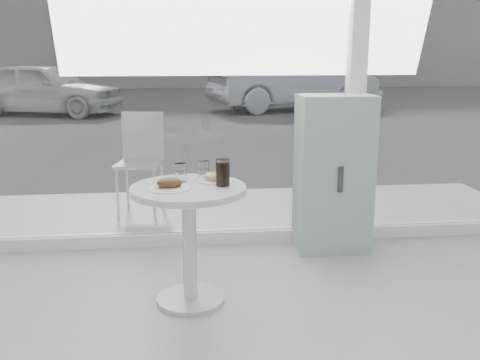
{
  "coord_description": "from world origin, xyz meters",
  "views": [
    {
      "loc": [
        -0.53,
        -1.31,
        1.57
      ],
      "look_at": [
        -0.2,
        1.7,
        0.85
      ],
      "focal_mm": 40.0,
      "sensor_mm": 36.0,
      "label": 1
    }
  ],
  "objects": [
    {
      "name": "storefront",
      "position": [
        0.07,
        3.0,
        1.71
      ],
      "size": [
        5.0,
        0.14,
        3.0
      ],
      "color": "white",
      "rests_on": "ground"
    },
    {
      "name": "main_table",
      "position": [
        -0.5,
        1.9,
        0.55
      ],
      "size": [
        0.72,
        0.72,
        0.77
      ],
      "color": "silver",
      "rests_on": "ground"
    },
    {
      "name": "patio_deck",
      "position": [
        0.0,
        3.8,
        0.03
      ],
      "size": [
        5.6,
        1.6,
        0.05
      ],
      "primitive_type": "cube",
      "color": "beige",
      "rests_on": "ground"
    },
    {
      "name": "street",
      "position": [
        0.0,
        16.0,
        -0.0
      ],
      "size": [
        40.0,
        24.0,
        0.0
      ],
      "primitive_type": "cube",
      "color": "#3B3B3B",
      "rests_on": "ground"
    },
    {
      "name": "far_building",
      "position": [
        0.0,
        25.0,
        4.0
      ],
      "size": [
        40.0,
        2.0,
        8.0
      ],
      "primitive_type": "cube",
      "color": "gray",
      "rests_on": "ground"
    },
    {
      "name": "mint_cabinet",
      "position": [
        0.67,
        2.77,
        0.63
      ],
      "size": [
        0.58,
        0.41,
        1.26
      ],
      "rotation": [
        0.0,
        0.0,
        -0.01
      ],
      "color": "#8BB29D",
      "rests_on": "ground"
    },
    {
      "name": "patio_chair",
      "position": [
        -0.93,
        3.9,
        0.6
      ],
      "size": [
        0.48,
        0.48,
        0.96
      ],
      "rotation": [
        0.0,
        0.0,
        -0.17
      ],
      "color": "silver",
      "rests_on": "patio_deck"
    },
    {
      "name": "car_white",
      "position": [
        -4.04,
        13.21,
        0.68
      ],
      "size": [
        4.29,
        2.75,
        1.36
      ],
      "primitive_type": "imported",
      "rotation": [
        0.0,
        0.0,
        1.26
      ],
      "color": "silver",
      "rests_on": "street"
    },
    {
      "name": "car_silver",
      "position": [
        2.65,
        13.63,
        0.79
      ],
      "size": [
        5.04,
        2.78,
        1.57
      ],
      "primitive_type": "imported",
      "rotation": [
        0.0,
        0.0,
        1.82
      ],
      "color": "#A1A3A8",
      "rests_on": "street"
    },
    {
      "name": "plate_fritter",
      "position": [
        -0.61,
        1.84,
        0.8
      ],
      "size": [
        0.26,
        0.26,
        0.07
      ],
      "color": "white",
      "rests_on": "main_table"
    },
    {
      "name": "plate_donut",
      "position": [
        -0.32,
        2.01,
        0.79
      ],
      "size": [
        0.23,
        0.23,
        0.06
      ],
      "color": "white",
      "rests_on": "main_table"
    },
    {
      "name": "water_tumbler_a",
      "position": [
        -0.54,
        2.04,
        0.82
      ],
      "size": [
        0.07,
        0.07,
        0.12
      ],
      "color": "white",
      "rests_on": "main_table"
    },
    {
      "name": "water_tumbler_b",
      "position": [
        -0.4,
        2.11,
        0.82
      ],
      "size": [
        0.07,
        0.07,
        0.12
      ],
      "color": "white",
      "rests_on": "main_table"
    },
    {
      "name": "cola_glass",
      "position": [
        -0.29,
        1.89,
        0.85
      ],
      "size": [
        0.09,
        0.09,
        0.17
      ],
      "color": "white",
      "rests_on": "main_table"
    }
  ]
}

